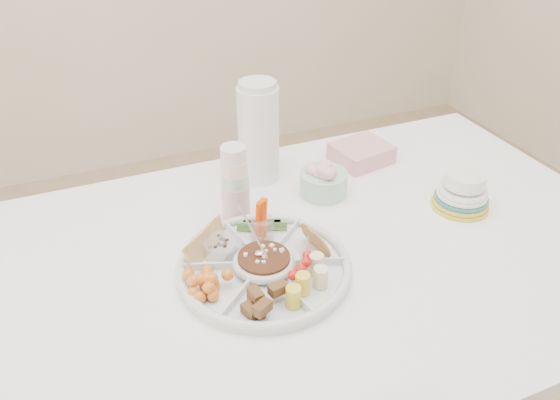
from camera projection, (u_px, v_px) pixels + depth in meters
name	position (u px, v px, depth m)	size (l,w,h in m)	color
dining_table	(325.00, 354.00, 1.51)	(1.52, 1.02, 0.76)	white
party_tray	(264.00, 264.00, 1.20)	(0.38, 0.38, 0.04)	silver
bean_dip	(264.00, 262.00, 1.20)	(0.12, 0.12, 0.04)	black
tortillas	(312.00, 237.00, 1.25)	(0.09, 0.09, 0.06)	#9D6830
carrot_cucumber	(262.00, 216.00, 1.29)	(0.11, 0.11, 0.10)	#EF4500
pita_raisins	(214.00, 241.00, 1.24)	(0.12, 0.12, 0.07)	tan
cherries	(211.00, 282.00, 1.14)	(0.12, 0.12, 0.05)	#C78434
granola_chunks	(266.00, 301.00, 1.09)	(0.10, 0.10, 0.04)	brown
banana_tomato	(319.00, 269.00, 1.14)	(0.10, 0.10, 0.08)	#D2C264
cup_stack	(235.00, 183.00, 1.35)	(0.07, 0.07, 0.20)	#B0C9A6
thermos	(258.00, 131.00, 1.48)	(0.11, 0.11, 0.29)	white
flower_bowl	(324.00, 178.00, 1.47)	(0.13, 0.13, 0.10)	#8DBA9B
napkin_stack	(361.00, 153.00, 1.63)	(0.16, 0.14, 0.05)	pink
plate_stack	(462.00, 192.00, 1.41)	(0.15, 0.15, 0.09)	gold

